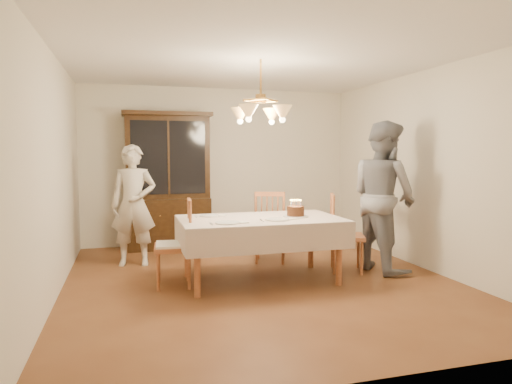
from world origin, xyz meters
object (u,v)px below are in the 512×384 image
object	(u,v)px
dining_table	(261,224)
china_hutch	(168,183)
chair_far_side	(270,230)
birthday_cake	(296,212)
elderly_woman	(134,205)

from	to	relation	value
dining_table	china_hutch	distance (m)	2.45
chair_far_side	birthday_cake	distance (m)	0.99
dining_table	chair_far_side	distance (m)	1.00
china_hutch	elderly_woman	world-z (taller)	china_hutch
china_hutch	chair_far_side	world-z (taller)	china_hutch
dining_table	chair_far_side	xyz separation A→B (m)	(0.40, 0.89, -0.24)
china_hutch	elderly_woman	xyz separation A→B (m)	(-0.55, -1.04, -0.22)
dining_table	elderly_woman	xyz separation A→B (m)	(-1.44, 1.21, 0.14)
birthday_cake	chair_far_side	bearing A→B (deg)	91.96
elderly_woman	china_hutch	bearing A→B (deg)	71.60
dining_table	birthday_cake	size ratio (longest dim) A/B	6.33
china_hutch	elderly_woman	size ratio (longest dim) A/B	1.32
dining_table	birthday_cake	world-z (taller)	birthday_cake
china_hutch	elderly_woman	bearing A→B (deg)	-118.04
china_hutch	chair_far_side	size ratio (longest dim) A/B	2.16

